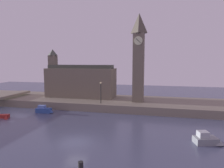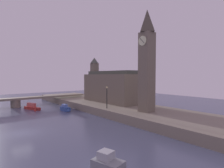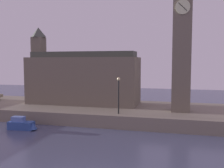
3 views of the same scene
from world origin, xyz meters
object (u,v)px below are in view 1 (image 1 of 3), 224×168
at_px(clock_tower, 139,57).
at_px(boat_cruiser_grey, 208,140).
at_px(boat_tour_blue, 45,110).
at_px(streetlamp, 101,90).
at_px(parliament_hall, 80,81).

distance_m(clock_tower, boat_cruiser_grey, 21.10).
height_order(boat_tour_blue, boat_cruiser_grey, boat_cruiser_grey).
bearing_deg(boat_tour_blue, clock_tower, 23.62).
xyz_separation_m(streetlamp, boat_cruiser_grey, (16.76, -12.25, -3.57)).
relative_size(clock_tower, boat_cruiser_grey, 4.83).
xyz_separation_m(clock_tower, boat_tour_blue, (-16.76, -7.33, -10.01)).
bearing_deg(boat_cruiser_grey, boat_tour_blue, 162.59).
relative_size(parliament_hall, streetlamp, 3.75).
distance_m(parliament_hall, boat_cruiser_grey, 30.26).
relative_size(parliament_hall, boat_cruiser_grey, 4.33).
distance_m(clock_tower, parliament_hall, 15.03).
height_order(streetlamp, boat_cruiser_grey, streetlamp).
distance_m(boat_tour_blue, boat_cruiser_grey, 27.94).
bearing_deg(parliament_hall, boat_tour_blue, -106.83).
bearing_deg(clock_tower, boat_cruiser_grey, -57.76).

